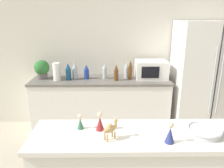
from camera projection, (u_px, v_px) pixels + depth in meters
name	position (u px, v px, depth m)	size (l,w,h in m)	color
wall_back	(122.00, 51.00, 3.63)	(8.00, 0.06, 2.55)	silver
back_counter	(101.00, 105.00, 3.55)	(2.15, 0.63, 0.89)	white
refrigerator	(205.00, 80.00, 3.39)	(0.95, 0.70, 1.77)	silver
potted_plant	(42.00, 69.00, 3.38)	(0.23, 0.23, 0.29)	#595451
paper_towel_roll	(57.00, 72.00, 3.30)	(0.11, 0.11, 0.27)	white
microwave	(151.00, 70.00, 3.41)	(0.48, 0.37, 0.28)	white
back_bottle_0	(127.00, 70.00, 3.43)	(0.07, 0.07, 0.27)	#B2B7BC
back_bottle_1	(130.00, 70.00, 3.36)	(0.06, 0.06, 0.31)	brown
back_bottle_2	(86.00, 72.00, 3.38)	(0.08, 0.08, 0.24)	navy
back_bottle_3	(116.00, 73.00, 3.30)	(0.07, 0.07, 0.26)	brown
back_bottle_4	(68.00, 72.00, 3.32)	(0.08, 0.08, 0.27)	navy
back_bottle_5	(75.00, 70.00, 3.38)	(0.08, 0.08, 0.28)	#B2B7BC
back_bottle_6	(105.00, 71.00, 3.40)	(0.07, 0.07, 0.27)	#B2B7BC
fruit_bowl	(204.00, 131.00, 1.59)	(0.25, 0.25, 0.05)	#B7BABF
camel_figurine	(110.00, 128.00, 1.51)	(0.11, 0.10, 0.15)	tan
wise_man_figurine_blue	(100.00, 122.00, 1.64)	(0.06, 0.06, 0.15)	maroon
wise_man_figurine_crimson	(170.00, 134.00, 1.48)	(0.07, 0.07, 0.15)	navy
wise_man_figurine_purple	(80.00, 122.00, 1.67)	(0.05, 0.05, 0.12)	#33664C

